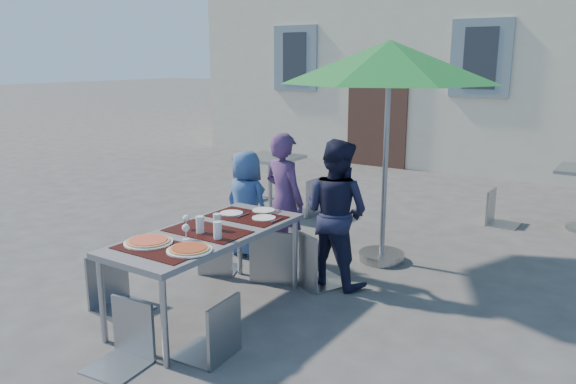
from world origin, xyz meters
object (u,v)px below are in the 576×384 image
Objects in this scene: child_0 at (246,203)px; child_2 at (336,213)px; chair_5 at (122,298)px; pizza_near_right at (189,249)px; chair_2 at (312,224)px; chair_3 at (112,248)px; bg_chair_r_0 at (309,174)px; chair_0 at (217,228)px; child_1 at (284,201)px; patio_umbrella at (389,64)px; cafe_table_0 at (270,172)px; bg_chair_l_0 at (247,166)px; bg_chair_l_1 at (500,187)px; pizza_near_left at (148,241)px; chair_1 at (274,223)px; chair_4 at (213,292)px; dining_table at (207,237)px.

child_2 reaches higher than child_0.
child_2 reaches higher than chair_5.
chair_2 reaches higher than pizza_near_right.
pizza_near_right is 0.37× the size of chair_3.
chair_0 is at bearing -81.05° from bg_chair_r_0.
child_1 is 1.79m from patio_umbrella.
child_2 is 1.65× the size of chair_5.
patio_umbrella is at bearing 73.82° from chair_2.
cafe_table_0 reaches higher than pizza_near_right.
patio_umbrella is 2.33× the size of bg_chair_r_0.
bg_chair_l_0 is 1.04× the size of bg_chair_l_1.
bg_chair_l_0 reaches higher than pizza_near_left.
chair_1 reaches higher than chair_3.
chair_4 is at bearing -17.66° from pizza_near_right.
pizza_near_right is 2.90m from patio_umbrella.
chair_0 is 0.92× the size of bg_chair_l_0.
dining_table is 1.54× the size of child_0.
child_1 is 1.37× the size of chair_2.
patio_umbrella reaches higher than chair_0.
patio_umbrella is at bearing 85.91° from chair_4.
bg_chair_l_1 is (2.39, 1.00, -0.09)m from bg_chair_r_0.
child_1 is at bearing 150.39° from chair_2.
cafe_table_0 is (-1.90, 1.98, -0.02)m from chair_2.
dining_table is 2.03× the size of bg_chair_l_0.
bg_chair_r_0 reaches higher than cafe_table_0.
bg_chair_l_1 is (3.72, 0.71, -0.02)m from bg_chair_l_0.
chair_0 is (-0.78, 1.23, -0.28)m from pizza_near_right.
bg_chair_l_0 is at bearing 110.99° from chair_3.
pizza_near_right is 1.52m from chair_2.
chair_1 is at bearing -112.89° from bg_chair_l_1.
patio_umbrella is at bearing -108.19° from bg_chair_l_1.
chair_0 is 2.45m from patio_umbrella.
chair_1 is (0.05, 0.93, -0.09)m from dining_table.
chair_4 is at bearing -68.64° from bg_chair_r_0.
pizza_near_right is (0.23, -0.47, 0.07)m from dining_table.
chair_1 is at bearing 125.19° from child_1.
chair_1 reaches higher than dining_table.
patio_umbrella is (1.38, 0.65, 1.54)m from child_0.
child_1 is 1.59× the size of bg_chair_l_0.
bg_chair_l_1 is at bearing 22.82° from bg_chair_r_0.
child_1 is at bearing 51.28° from chair_0.
child_2 is (0.69, -0.12, 0.00)m from child_1.
chair_0 is 0.82× the size of chair_1.
bg_chair_l_1 is at bearing 71.81° from patio_umbrella.
cafe_table_0 reaches higher than pizza_near_left.
child_2 is 3.69m from bg_chair_l_0.
chair_2 is at bearing 82.34° from pizza_near_right.
chair_3 reaches higher than dining_table.
chair_3 is 1.06× the size of bg_chair_l_0.
child_0 is 1.80m from cafe_table_0.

